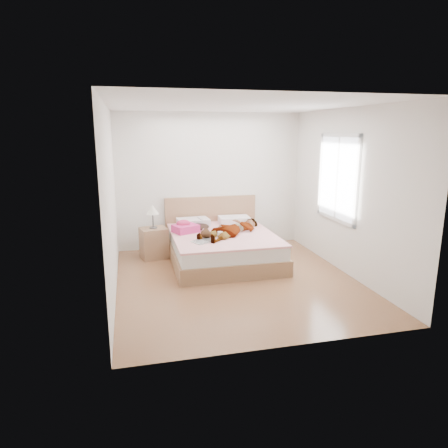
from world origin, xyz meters
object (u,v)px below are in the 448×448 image
towel (185,227)px  nightstand (154,241)px  phone (200,218)px  woman (232,227)px  magazine (205,241)px  coffee_mug (220,235)px  plush_toy (206,233)px  bed (222,245)px

towel → nightstand: size_ratio=0.52×
phone → nightstand: bearing=132.5°
woman → towel: (-0.80, 0.23, -0.02)m
towel → magazine: 0.72m
magazine → coffee_mug: coffee_mug is taller
woman → plush_toy: bearing=-107.3°
woman → coffee_mug: (-0.28, -0.28, -0.05)m
magazine → phone: bearing=84.7°
woman → nightstand: size_ratio=1.59×
woman → phone: bearing=-170.0°
bed → plush_toy: bearing=-138.1°
nightstand → towel: bearing=-25.8°
towel → nightstand: bearing=154.2°
coffee_mug → nightstand: nightstand is taller
woman → magazine: bearing=-93.5°
woman → bed: (-0.18, 0.07, -0.34)m
bed → towel: bearing=165.9°
magazine → plush_toy: bearing=75.0°
bed → magazine: bearing=-127.4°
towel → nightstand: 0.66m
bed → coffee_mug: bed is taller
coffee_mug → plush_toy: bearing=168.8°
bed → plush_toy: size_ratio=7.46×
plush_toy → nightstand: size_ratio=0.29×
magazine → coffee_mug: (0.30, 0.17, 0.04)m
nightstand → bed: bearing=-19.7°
coffee_mug → bed: bearing=73.7°
towel → plush_toy: size_ratio=1.80×
coffee_mug → plush_toy: 0.24m
phone → towel: bearing=168.0°
bed → magazine: 0.70m
magazine → plush_toy: plush_toy is taller
phone → bed: size_ratio=0.05×
plush_toy → coffee_mug: bearing=-11.2°
woman → towel: towel is taller
nightstand → woman: bearing=-20.1°
woman → phone: size_ratio=14.90×
bed → towel: (-0.62, 0.16, 0.32)m
phone → bed: (0.32, -0.33, -0.43)m
coffee_mug → nightstand: 1.33m
woman → coffee_mug: bearing=-86.6°
plush_toy → nightstand: (-0.82, 0.72, -0.27)m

